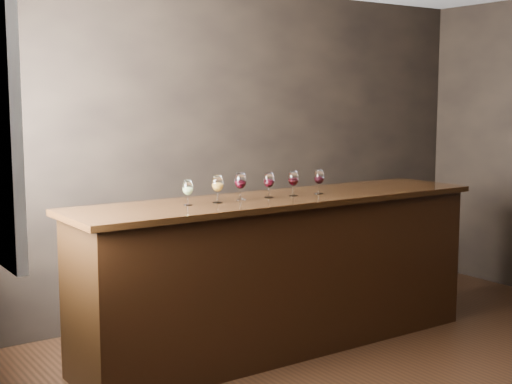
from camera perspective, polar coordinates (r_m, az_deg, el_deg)
ground at (r=4.99m, az=13.88°, el=-14.54°), size 5.00×5.00×0.00m
room_shell at (r=4.54m, az=11.55°, el=6.78°), size 5.02×4.52×2.81m
bar_counter at (r=5.33m, az=2.07°, el=-6.68°), size 3.15×0.71×1.10m
bar_top at (r=5.22m, az=2.10°, el=-0.59°), size 3.25×0.78×0.04m
back_bar_shelf at (r=6.34m, az=0.15°, el=-5.88°), size 2.17×0.40×0.78m
glass_white at (r=4.79m, az=-5.48°, el=0.29°), size 0.07×0.07×0.17m
glass_amber at (r=4.89m, az=-3.10°, el=0.63°), size 0.08×0.08×0.19m
glass_red_a at (r=5.03m, az=-1.25°, el=0.85°), size 0.08×0.08×0.19m
glass_red_b at (r=5.14m, az=1.05°, el=0.93°), size 0.08×0.08×0.19m
glass_red_c at (r=5.25m, az=3.01°, el=1.05°), size 0.08×0.08×0.19m
glass_red_d at (r=5.37m, az=5.07°, el=1.18°), size 0.08×0.08×0.19m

